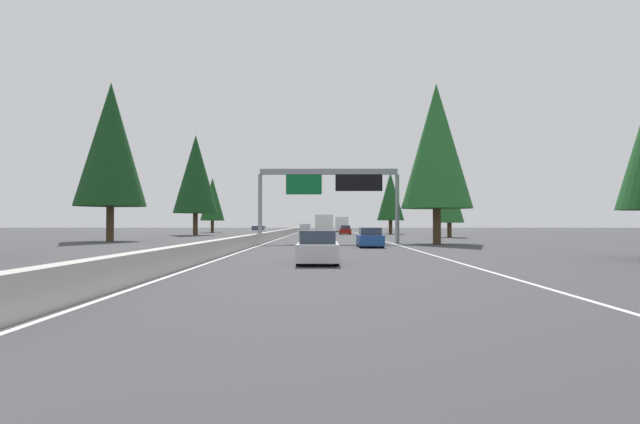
{
  "coord_description": "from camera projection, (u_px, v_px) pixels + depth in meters",
  "views": [
    {
      "loc": [
        -5.1,
        -5.43,
        1.78
      ],
      "look_at": [
        48.04,
        -5.06,
        2.89
      ],
      "focal_mm": 30.67,
      "sensor_mm": 36.0,
      "label": 1
    }
  ],
  "objects": [
    {
      "name": "sign_gantry_overhead",
      "position": [
        331.0,
        184.0,
        48.96
      ],
      "size": [
        0.5,
        12.68,
        6.68
      ],
      "color": "gray",
      "rests_on": "ground"
    },
    {
      "name": "bus_far_left",
      "position": [
        341.0,
        224.0,
        116.51
      ],
      "size": [
        11.5,
        2.55,
        3.1
      ],
      "color": "white",
      "rests_on": "ground"
    },
    {
      "name": "shoulder_stripe_right",
      "position": [
        368.0,
        236.0,
        75.0
      ],
      "size": [
        160.0,
        0.16,
        0.01
      ],
      "primitive_type": "cube",
      "color": "silver",
      "rests_on": "ground"
    },
    {
      "name": "ground_plane",
      "position": [
        278.0,
        238.0,
        65.08
      ],
      "size": [
        320.0,
        320.0,
        0.0
      ],
      "primitive_type": "plane",
      "color": "#38383A"
    },
    {
      "name": "median_barrier",
      "position": [
        287.0,
        232.0,
        85.09
      ],
      "size": [
        180.0,
        0.56,
        0.9
      ],
      "primitive_type": "cube",
      "color": "#ADAAA3",
      "rests_on": "ground"
    },
    {
      "name": "conifer_left_mid",
      "position": [
        196.0,
        174.0,
        82.46
      ],
      "size": [
        6.68,
        6.68,
        15.18
      ],
      "color": "#4C3823",
      "rests_on": "ground"
    },
    {
      "name": "sedan_near_center",
      "position": [
        370.0,
        238.0,
        41.0
      ],
      "size": [
        4.4,
        1.8,
        1.47
      ],
      "color": "#1E4793",
      "rests_on": "ground"
    },
    {
      "name": "box_truck_mid_left",
      "position": [
        324.0,
        225.0,
        76.28
      ],
      "size": [
        8.5,
        2.4,
        2.95
      ],
      "color": "white",
      "rests_on": "ground"
    },
    {
      "name": "conifer_right_near",
      "position": [
        437.0,
        146.0,
        47.46
      ],
      "size": [
        6.16,
        6.16,
        14.01
      ],
      "color": "#4C3823",
      "rests_on": "ground"
    },
    {
      "name": "conifer_right_far",
      "position": [
        390.0,
        196.0,
        92.18
      ],
      "size": [
        4.59,
        4.59,
        10.43
      ],
      "color": "#4C3823",
      "rests_on": "ground"
    },
    {
      "name": "oncoming_near",
      "position": [
        259.0,
        232.0,
        69.7
      ],
      "size": [
        4.4,
        1.8,
        1.47
      ],
      "rotation": [
        0.0,
        0.0,
        3.14
      ],
      "color": "white",
      "rests_on": "ground"
    },
    {
      "name": "sedan_mid_right",
      "position": [
        318.0,
        248.0,
        24.18
      ],
      "size": [
        4.4,
        1.8,
        1.47
      ],
      "color": "silver",
      "rests_on": "ground"
    },
    {
      "name": "sedan_far_right",
      "position": [
        345.0,
        230.0,
        88.09
      ],
      "size": [
        4.4,
        1.8,
        1.47
      ],
      "color": "maroon",
      "rests_on": "ground"
    },
    {
      "name": "conifer_right_mid",
      "position": [
        449.0,
        197.0,
        69.86
      ],
      "size": [
        3.74,
        3.74,
        8.51
      ],
      "color": "#4C3823",
      "rests_on": "ground"
    },
    {
      "name": "conifer_left_near",
      "position": [
        111.0,
        144.0,
        54.47
      ],
      "size": [
        7.0,
        7.0,
        15.91
      ],
      "color": "#4C3823",
      "rests_on": "ground"
    },
    {
      "name": "pickup_near_right",
      "position": [
        324.0,
        228.0,
        94.35
      ],
      "size": [
        5.6,
        2.0,
        1.86
      ],
      "color": "#1E4793",
      "rests_on": "ground"
    },
    {
      "name": "minivan_mid_center",
      "position": [
        305.0,
        228.0,
        106.17
      ],
      "size": [
        5.0,
        1.95,
        1.69
      ],
      "color": "silver",
      "rests_on": "ground"
    },
    {
      "name": "shoulder_stripe_median",
      "position": [
        286.0,
        236.0,
        75.08
      ],
      "size": [
        160.0,
        0.16,
        0.01
      ],
      "primitive_type": "cube",
      "color": "silver",
      "rests_on": "ground"
    },
    {
      "name": "conifer_left_far",
      "position": [
        212.0,
        199.0,
        106.56
      ],
      "size": [
        4.7,
        4.7,
        10.69
      ],
      "color": "#4C3823",
      "rests_on": "ground"
    }
  ]
}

